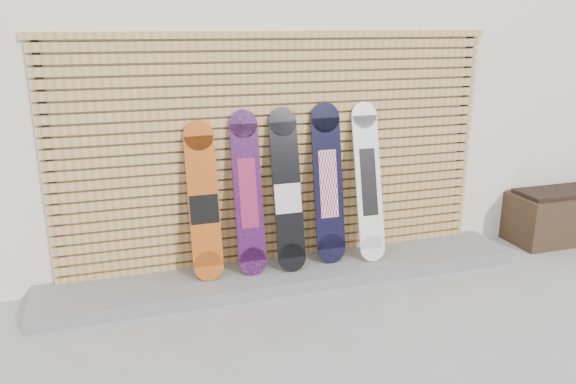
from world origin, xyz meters
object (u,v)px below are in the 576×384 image
object	(u,v)px
snowboard_0	(204,202)
snowboard_4	(368,182)
snowboard_3	(328,184)
snowboard_2	(287,191)
planter_box	(566,215)
snowboard_1	(248,193)

from	to	relation	value
snowboard_0	snowboard_4	xyz separation A→B (m)	(1.61, -0.02, 0.06)
snowboard_3	snowboard_4	xyz separation A→B (m)	(0.40, -0.04, -0.01)
snowboard_3	snowboard_2	bearing A→B (deg)	-174.74
snowboard_0	snowboard_3	distance (m)	1.21
snowboard_2	planter_box	bearing A→B (deg)	-0.36
snowboard_2	snowboard_3	bearing A→B (deg)	5.26
snowboard_4	snowboard_1	bearing A→B (deg)	178.82
snowboard_1	snowboard_4	bearing A→B (deg)	-1.18
snowboard_3	snowboard_1	bearing A→B (deg)	-178.81
snowboard_3	snowboard_4	world-z (taller)	snowboard_3
planter_box	snowboard_3	bearing A→B (deg)	178.80
snowboard_4	planter_box	bearing A→B (deg)	-0.44
snowboard_4	snowboard_3	bearing A→B (deg)	174.16
snowboard_3	snowboard_4	bearing A→B (deg)	-5.84
snowboard_0	snowboard_2	xyz separation A→B (m)	(0.78, -0.02, 0.04)
planter_box	snowboard_0	world-z (taller)	snowboard_0
snowboard_1	snowboard_3	size ratio (longest dim) A/B	0.98
planter_box	snowboard_1	bearing A→B (deg)	179.32
snowboard_0	snowboard_2	size ratio (longest dim) A/B	0.95
snowboard_0	snowboard_2	distance (m)	0.78
planter_box	snowboard_2	distance (m)	3.34
snowboard_1	snowboard_3	xyz separation A→B (m)	(0.79, 0.02, 0.02)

